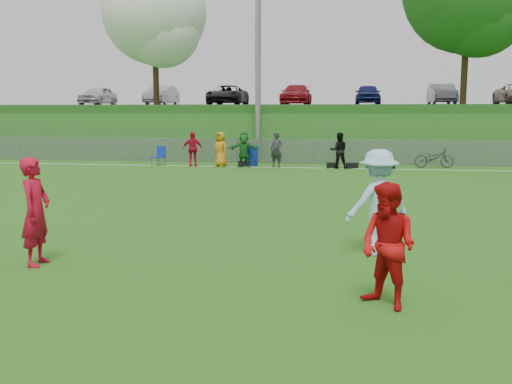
% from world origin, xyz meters
% --- Properties ---
extents(ground, '(120.00, 120.00, 0.00)m').
position_xyz_m(ground, '(0.00, 0.00, 0.00)').
color(ground, '#245C13').
rests_on(ground, ground).
extents(sideline_far, '(60.00, 0.10, 0.01)m').
position_xyz_m(sideline_far, '(0.00, 18.00, 0.01)').
color(sideline_far, white).
rests_on(sideline_far, ground).
extents(fence, '(58.00, 0.06, 1.30)m').
position_xyz_m(fence, '(0.00, 20.00, 0.65)').
color(fence, gray).
rests_on(fence, ground).
extents(light_pole, '(1.20, 0.40, 12.15)m').
position_xyz_m(light_pole, '(-3.00, 20.80, 6.71)').
color(light_pole, gray).
rests_on(light_pole, ground).
extents(berm, '(120.00, 18.00, 3.00)m').
position_xyz_m(berm, '(0.00, 31.00, 1.50)').
color(berm, '#245919').
rests_on(berm, ground).
extents(parking_lot, '(120.00, 12.00, 0.10)m').
position_xyz_m(parking_lot, '(0.00, 33.00, 3.05)').
color(parking_lot, black).
rests_on(parking_lot, berm).
extents(tree_white_flowering, '(6.30, 6.30, 8.78)m').
position_xyz_m(tree_white_flowering, '(-9.84, 24.92, 8.32)').
color(tree_white_flowering, black).
rests_on(tree_white_flowering, berm).
extents(car_row, '(32.04, 5.18, 1.44)m').
position_xyz_m(car_row, '(-1.17, 32.00, 3.82)').
color(car_row, silver).
rests_on(car_row, parking_lot).
extents(spectator_row, '(8.10, 0.90, 1.69)m').
position_xyz_m(spectator_row, '(-2.74, 18.00, 0.85)').
color(spectator_row, red).
rests_on(spectator_row, ground).
extents(gear_bags, '(7.49, 0.46, 0.26)m').
position_xyz_m(gear_bags, '(0.84, 18.10, 0.13)').
color(gear_bags, black).
rests_on(gear_bags, ground).
extents(player_red_left, '(0.51, 0.73, 1.92)m').
position_xyz_m(player_red_left, '(-3.67, -0.00, 0.96)').
color(player_red_left, '#B30C25').
rests_on(player_red_left, ground).
extents(player_red_center, '(1.08, 1.06, 1.75)m').
position_xyz_m(player_red_center, '(2.30, -1.29, 0.88)').
color(player_red_center, red).
rests_on(player_red_center, ground).
extents(player_blue, '(1.49, 1.27, 2.00)m').
position_xyz_m(player_blue, '(2.31, 1.71, 1.00)').
color(player_blue, '#ABD3ED').
rests_on(player_blue, ground).
extents(recycling_bin, '(0.78, 0.78, 1.01)m').
position_xyz_m(recycling_bin, '(-3.00, 18.64, 0.50)').
color(recycling_bin, '#0E2799').
rests_on(recycling_bin, ground).
extents(camp_chair, '(0.69, 0.70, 0.96)m').
position_xyz_m(camp_chair, '(-7.57, 18.03, 0.28)').
color(camp_chair, '#0F2CA5').
rests_on(camp_chair, ground).
extents(bicycle, '(1.89, 0.81, 0.97)m').
position_xyz_m(bicycle, '(5.80, 19.00, 0.48)').
color(bicycle, '#2A292C').
rests_on(bicycle, ground).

